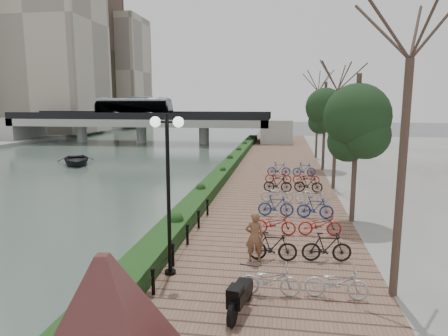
% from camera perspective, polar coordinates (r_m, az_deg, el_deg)
% --- Properties ---
extents(ground, '(220.00, 220.00, 0.00)m').
position_cam_1_polar(ground, '(11.75, -18.55, -20.69)').
color(ground, '#59595B').
rests_on(ground, ground).
extents(river_water, '(30.00, 130.00, 0.02)m').
position_cam_1_polar(river_water, '(39.79, -21.57, 0.41)').
color(river_water, '#44554B').
rests_on(river_water, ground).
extents(promenade, '(8.00, 75.00, 0.50)m').
position_cam_1_polar(promenade, '(27.07, 6.48, -2.46)').
color(promenade, brown).
rests_on(promenade, ground).
extents(hedge, '(1.10, 56.00, 0.60)m').
position_cam_1_polar(hedge, '(29.72, 0.11, -0.25)').
color(hedge, '#133614').
rests_on(hedge, promenade).
extents(chain_fence, '(0.10, 14.10, 0.70)m').
position_cam_1_polar(chain_fence, '(12.54, -8.59, -13.95)').
color(chain_fence, black).
rests_on(chain_fence, promenade).
extents(granite_monument, '(5.24, 5.24, 2.75)m').
position_cam_1_polar(granite_monument, '(7.79, -16.54, -21.12)').
color(granite_monument, '#49221F').
rests_on(granite_monument, promenade).
extents(lamppost, '(1.02, 0.32, 4.97)m').
position_cam_1_polar(lamppost, '(12.01, -8.05, 1.06)').
color(lamppost, black).
rests_on(lamppost, promenade).
extents(motorcycle, '(0.83, 1.72, 1.03)m').
position_cam_1_polar(motorcycle, '(10.58, 2.44, -17.48)').
color(motorcycle, black).
rests_on(motorcycle, promenade).
extents(pedestrian, '(0.68, 0.50, 1.71)m').
position_cam_1_polar(pedestrian, '(13.54, 4.37, -9.77)').
color(pedestrian, brown).
rests_on(pedestrian, promenade).
extents(bicycle_parking, '(2.40, 19.89, 1.00)m').
position_cam_1_polar(bicycle_parking, '(20.05, 10.06, -4.65)').
color(bicycle_parking, '#B2B2B7').
rests_on(bicycle_parking, promenade).
extents(street_trees, '(3.20, 37.12, 6.80)m').
position_cam_1_polar(street_trees, '(21.98, 16.66, 3.52)').
color(street_trees, '#35281F').
rests_on(street_trees, promenade).
extents(bridge, '(36.00, 10.77, 6.50)m').
position_cam_1_polar(bridge, '(57.64, -11.96, 6.83)').
color(bridge, '#A4A39E').
rests_on(bridge, ground).
extents(boat, '(5.23, 5.74, 0.97)m').
position_cam_1_polar(boat, '(39.37, -20.39, 1.12)').
color(boat, '#222227').
rests_on(boat, river_water).
extents(far_buildings, '(35.00, 38.00, 38.00)m').
position_cam_1_polar(far_buildings, '(88.78, -24.08, 15.33)').
color(far_buildings, '#AA9F8E').
rests_on(far_buildings, far_bank).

